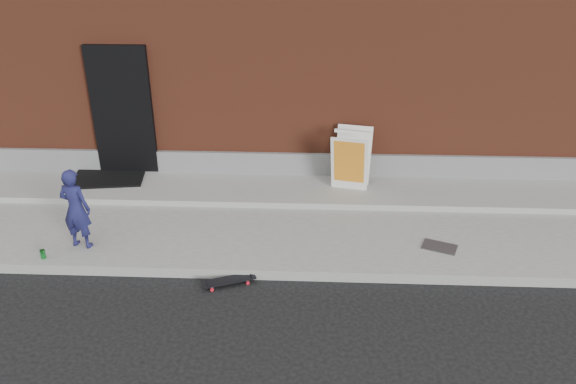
# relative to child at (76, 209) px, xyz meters

# --- Properties ---
(ground) EXTENTS (80.00, 80.00, 0.00)m
(ground) POSITION_rel_child_xyz_m (2.59, -0.53, -0.75)
(ground) COLOR black
(ground) RESTS_ON ground
(sidewalk) EXTENTS (20.00, 3.00, 0.15)m
(sidewalk) POSITION_rel_child_xyz_m (2.59, 0.97, -0.67)
(sidewalk) COLOR slate
(sidewalk) RESTS_ON ground
(apron) EXTENTS (20.00, 1.20, 0.10)m
(apron) POSITION_rel_child_xyz_m (2.59, 1.87, -0.55)
(apron) COLOR gray
(apron) RESTS_ON sidewalk
(building) EXTENTS (20.00, 8.10, 5.00)m
(building) POSITION_rel_child_xyz_m (2.58, 6.46, 1.75)
(building) COLOR maroon
(building) RESTS_ON ground
(child) EXTENTS (0.48, 0.36, 1.19)m
(child) POSITION_rel_child_xyz_m (0.00, 0.00, 0.00)
(child) COLOR #191A48
(child) RESTS_ON sidewalk
(skateboard) EXTENTS (0.71, 0.42, 0.08)m
(skateboard) POSITION_rel_child_xyz_m (2.20, -0.65, -0.68)
(skateboard) COLOR red
(skateboard) RESTS_ON ground
(pizza_sign) EXTENTS (0.74, 0.83, 1.01)m
(pizza_sign) POSITION_rel_child_xyz_m (3.94, 1.96, 0.01)
(pizza_sign) COLOR white
(pizza_sign) RESTS_ON apron
(soda_can) EXTENTS (0.07, 0.07, 0.13)m
(soda_can) POSITION_rel_child_xyz_m (-0.41, -0.36, -0.53)
(soda_can) COLOR #1C8D32
(soda_can) RESTS_ON sidewalk
(doormat) EXTENTS (1.34, 1.14, 0.03)m
(doormat) POSITION_rel_child_xyz_m (-0.31, 2.17, -0.48)
(doormat) COLOR black
(doormat) RESTS_ON apron
(utility_plate) EXTENTS (0.55, 0.46, 0.01)m
(utility_plate) POSITION_rel_child_xyz_m (5.13, 0.18, -0.59)
(utility_plate) COLOR #4D4E52
(utility_plate) RESTS_ON sidewalk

